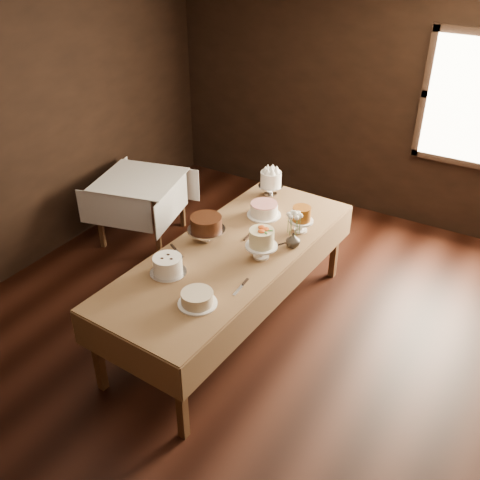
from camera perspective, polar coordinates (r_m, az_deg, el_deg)
name	(u,v)px	position (r m, az deg, el deg)	size (l,w,h in m)	color
floor	(229,338)	(5.13, -1.17, -10.07)	(5.00, 6.00, 0.01)	black
ceiling	(224,11)	(3.87, -1.65, 22.50)	(5.00, 6.00, 0.01)	beige
wall_back	(362,100)	(6.86, 12.51, 13.90)	(5.00, 0.02, 2.80)	black
wall_left	(11,141)	(5.94, -22.56, 9.42)	(0.02, 6.00, 2.80)	black
display_table	(232,256)	(4.81, -0.86, -1.69)	(1.19, 2.73, 0.83)	#462C1A
side_table	(140,186)	(6.37, -10.32, 5.53)	(1.07, 1.07, 0.75)	#462C1A
cake_meringue	(271,184)	(5.64, 3.19, 5.77)	(0.28, 0.28, 0.27)	silver
cake_lattice	(264,210)	(5.29, 2.49, 3.10)	(0.35, 0.35, 0.12)	white
cake_caramel	(301,221)	(5.03, 6.33, 2.01)	(0.23, 0.23, 0.26)	white
cake_chocolate	(206,229)	(4.88, -3.49, 1.12)	(0.34, 0.34, 0.24)	silver
cake_flowers	(261,245)	(4.63, 2.22, -0.52)	(0.27, 0.27, 0.28)	white
cake_swirl	(168,266)	(4.49, -7.46, -2.66)	(0.32, 0.32, 0.15)	silver
cake_cream	(197,299)	(4.16, -4.43, -6.06)	(0.31, 0.31, 0.11)	white
cake_server_b	(238,290)	(4.31, -0.19, -5.19)	(0.24, 0.03, 0.01)	silver
cake_server_c	(252,232)	(5.04, 1.27, 0.83)	(0.24, 0.03, 0.01)	silver
cake_server_d	(282,244)	(4.88, 4.38, -0.40)	(0.24, 0.03, 0.01)	silver
cake_server_e	(179,254)	(4.76, -6.33, -1.40)	(0.24, 0.03, 0.01)	silver
flower_vase	(293,240)	(4.82, 5.49, 0.00)	(0.13, 0.13, 0.13)	#2D2823
flower_bouquet	(294,221)	(4.73, 5.61, 1.92)	(0.14, 0.14, 0.20)	white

